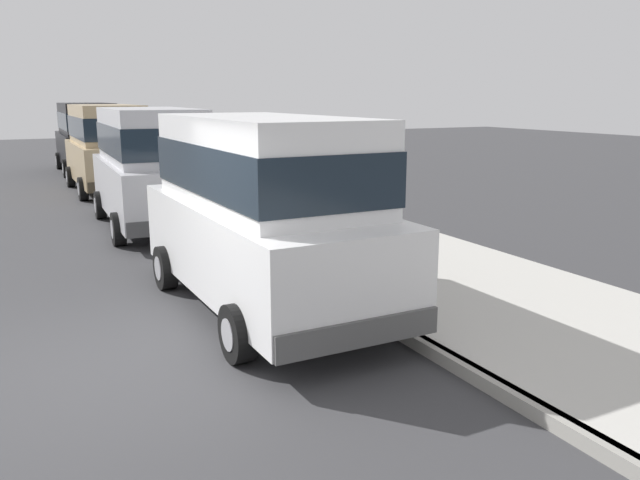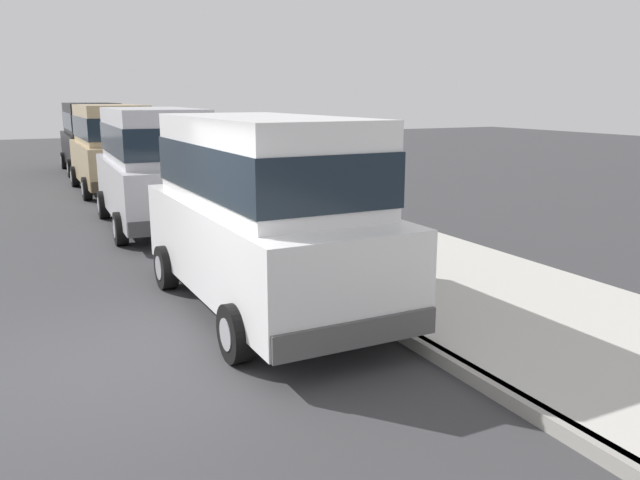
% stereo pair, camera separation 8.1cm
% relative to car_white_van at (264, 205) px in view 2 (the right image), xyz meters
% --- Properties ---
extents(ground_plane, '(80.00, 80.00, 0.00)m').
position_rel_car_white_van_xyz_m(ground_plane, '(-2.19, -1.12, -1.39)').
color(ground_plane, '#38383A').
extents(curb, '(0.16, 64.00, 0.14)m').
position_rel_car_white_van_xyz_m(curb, '(1.01, -1.12, -1.32)').
color(curb, gray).
rests_on(curb, ground).
extents(sidewalk, '(3.60, 64.00, 0.14)m').
position_rel_car_white_van_xyz_m(sidewalk, '(2.81, -1.12, -1.32)').
color(sidewalk, '#B7B5AD').
rests_on(sidewalk, ground).
extents(car_white_van, '(2.19, 4.93, 2.52)m').
position_rel_car_white_van_xyz_m(car_white_van, '(0.00, 0.00, 0.00)').
color(car_white_van, white).
rests_on(car_white_van, ground).
extents(car_silver_van, '(2.25, 4.96, 2.52)m').
position_rel_car_white_van_xyz_m(car_silver_van, '(-0.11, 6.09, 0.00)').
color(car_silver_van, '#BCBCC1').
rests_on(car_silver_van, ground).
extents(car_tan_van, '(2.15, 4.91, 2.52)m').
position_rel_car_white_van_xyz_m(car_tan_van, '(-0.09, 12.03, 0.00)').
color(car_tan_van, tan).
rests_on(car_tan_van, ground).
extents(car_black_van, '(2.17, 4.92, 2.52)m').
position_rel_car_white_van_xyz_m(car_black_van, '(0.04, 17.54, 0.00)').
color(car_black_van, black).
rests_on(car_black_van, ground).
extents(dog_black, '(0.41, 0.70, 0.49)m').
position_rel_car_white_van_xyz_m(dog_black, '(1.99, 0.04, -0.97)').
color(dog_black, black).
rests_on(dog_black, sidewalk).
extents(fire_hydrant, '(0.34, 0.24, 0.72)m').
position_rel_car_white_van_xyz_m(fire_hydrant, '(1.46, 2.29, -0.92)').
color(fire_hydrant, red).
rests_on(fire_hydrant, sidewalk).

